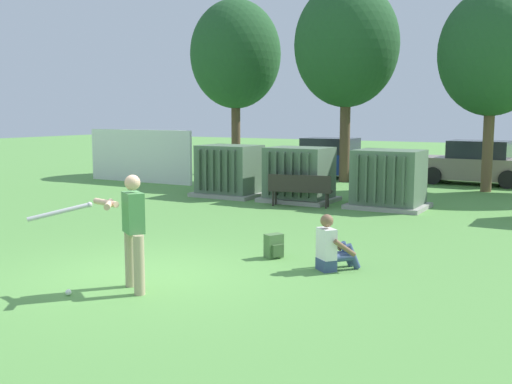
% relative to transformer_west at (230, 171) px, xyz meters
% --- Properties ---
extents(ground_plane, '(96.00, 96.00, 0.00)m').
position_rel_transformer_west_xyz_m(ground_plane, '(3.86, -8.88, -0.79)').
color(ground_plane, '#5B9947').
extents(fence_panel, '(4.80, 0.12, 2.00)m').
position_rel_transformer_west_xyz_m(fence_panel, '(-5.06, 1.62, 0.21)').
color(fence_panel, white).
rests_on(fence_panel, ground).
extents(transformer_west, '(2.10, 1.70, 1.62)m').
position_rel_transformer_west_xyz_m(transformer_west, '(0.00, 0.00, 0.00)').
color(transformer_west, '#9E9B93').
rests_on(transformer_west, ground).
extents(transformer_mid_west, '(2.10, 1.70, 1.62)m').
position_rel_transformer_west_xyz_m(transformer_mid_west, '(2.44, 0.03, 0.00)').
color(transformer_mid_west, '#9E9B93').
rests_on(transformer_mid_west, ground).
extents(transformer_mid_east, '(2.10, 1.70, 1.62)m').
position_rel_transformer_west_xyz_m(transformer_mid_east, '(5.16, 0.10, 0.00)').
color(transformer_mid_east, '#9E9B93').
rests_on(transformer_mid_east, ground).
extents(park_bench, '(1.84, 0.77, 0.92)m').
position_rel_transformer_west_xyz_m(park_bench, '(2.94, -0.96, -0.25)').
color(park_bench, '#2D2823').
rests_on(park_bench, ground).
extents(batter, '(1.12, 1.47, 1.74)m').
position_rel_transformer_west_xyz_m(batter, '(4.27, -9.55, 0.19)').
color(batter, tan).
rests_on(batter, ground).
extents(sports_ball, '(0.09, 0.09, 0.09)m').
position_rel_transformer_west_xyz_m(sports_ball, '(3.63, -10.18, -0.74)').
color(sports_ball, white).
rests_on(sports_ball, ground).
extents(seated_spectator, '(0.71, 0.76, 0.96)m').
position_rel_transformer_west_xyz_m(seated_spectator, '(6.39, -6.94, -0.41)').
color(seated_spectator, '#384C75').
rests_on(seated_spectator, ground).
extents(backpack, '(0.36, 0.38, 0.44)m').
position_rel_transformer_west_xyz_m(backpack, '(5.14, -6.65, -0.57)').
color(backpack, '#4C723F').
rests_on(backpack, ground).
extents(tree_left, '(3.90, 3.90, 7.45)m').
position_rel_transformer_west_xyz_m(tree_left, '(-3.68, 6.39, 4.32)').
color(tree_left, brown).
rests_on(tree_left, ground).
extents(tree_center_left, '(3.93, 3.93, 7.51)m').
position_rel_transformer_west_xyz_m(tree_center_left, '(1.69, 5.60, 4.36)').
color(tree_center_left, brown).
rests_on(tree_center_left, ground).
extents(tree_center_right, '(3.49, 3.49, 6.68)m').
position_rel_transformer_west_xyz_m(tree_center_right, '(6.94, 5.18, 3.79)').
color(tree_center_right, brown).
rests_on(tree_center_right, ground).
extents(parked_car_leftmost, '(4.28, 2.09, 1.62)m').
position_rel_transformer_west_xyz_m(parked_car_leftmost, '(0.51, 6.75, -0.04)').
color(parked_car_leftmost, navy).
rests_on(parked_car_leftmost, ground).
extents(parked_car_left_of_center, '(4.22, 1.95, 1.62)m').
position_rel_transformer_west_xyz_m(parked_car_left_of_center, '(6.22, 7.28, -0.04)').
color(parked_car_left_of_center, gray).
rests_on(parked_car_left_of_center, ground).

